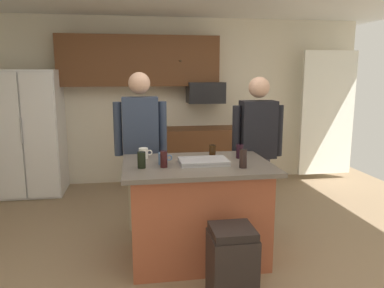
# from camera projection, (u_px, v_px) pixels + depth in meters

# --- Properties ---
(floor) EXTENTS (7.04, 7.04, 0.00)m
(floor) POSITION_uv_depth(u_px,v_px,m) (193.00, 260.00, 3.54)
(floor) COLOR #937A5B
(floor) RESTS_ON ground
(back_wall) EXTENTS (6.40, 0.10, 2.60)m
(back_wall) POSITION_uv_depth(u_px,v_px,m) (165.00, 101.00, 6.01)
(back_wall) COLOR beige
(back_wall) RESTS_ON ground
(french_door_window_panel) EXTENTS (0.90, 0.06, 2.00)m
(french_door_window_panel) POSITION_uv_depth(u_px,v_px,m) (327.00, 114.00, 6.06)
(french_door_window_panel) COLOR white
(french_door_window_panel) RESTS_ON ground
(cabinet_run_upper) EXTENTS (2.40, 0.38, 0.75)m
(cabinet_run_upper) POSITION_uv_depth(u_px,v_px,m) (140.00, 61.00, 5.64)
(cabinet_run_upper) COLOR brown
(cabinet_run_lower) EXTENTS (1.80, 0.63, 0.90)m
(cabinet_run_lower) POSITION_uv_depth(u_px,v_px,m) (205.00, 156.00, 5.95)
(cabinet_run_lower) COLOR brown
(cabinet_run_lower) RESTS_ON ground
(refrigerator) EXTENTS (0.89, 0.76, 1.79)m
(refrigerator) POSITION_uv_depth(u_px,v_px,m) (30.00, 133.00, 5.38)
(refrigerator) COLOR white
(refrigerator) RESTS_ON ground
(microwave_over_range) EXTENTS (0.56, 0.40, 0.32)m
(microwave_over_range) POSITION_uv_depth(u_px,v_px,m) (205.00, 93.00, 5.79)
(microwave_over_range) COLOR black
(kitchen_island) EXTENTS (1.36, 0.96, 0.93)m
(kitchen_island) POSITION_uv_depth(u_px,v_px,m) (197.00, 210.00, 3.53)
(kitchen_island) COLOR #AD5638
(kitchen_island) RESTS_ON ground
(person_guest_left) EXTENTS (0.57, 0.23, 1.75)m
(person_guest_left) POSITION_uv_depth(u_px,v_px,m) (141.00, 141.00, 4.06)
(person_guest_left) COLOR tan
(person_guest_left) RESTS_ON ground
(person_host_foreground) EXTENTS (0.57, 0.22, 1.71)m
(person_host_foreground) POSITION_uv_depth(u_px,v_px,m) (257.00, 143.00, 4.09)
(person_host_foreground) COLOR #383842
(person_host_foreground) RESTS_ON ground
(glass_short_whisky) EXTENTS (0.07, 0.07, 0.16)m
(glass_short_whisky) POSITION_uv_depth(u_px,v_px,m) (243.00, 159.00, 3.26)
(glass_short_whisky) COLOR black
(glass_short_whisky) RESTS_ON kitchen_island
(glass_pilsner) EXTENTS (0.06, 0.06, 0.12)m
(glass_pilsner) POSITION_uv_depth(u_px,v_px,m) (212.00, 151.00, 3.67)
(glass_pilsner) COLOR black
(glass_pilsner) RESTS_ON kitchen_island
(glass_stout_tall) EXTENTS (0.06, 0.06, 0.15)m
(glass_stout_tall) POSITION_uv_depth(u_px,v_px,m) (164.00, 159.00, 3.27)
(glass_stout_tall) COLOR black
(glass_stout_tall) RESTS_ON kitchen_island
(mug_blue_stoneware) EXTENTS (0.13, 0.09, 0.11)m
(mug_blue_stoneware) POSITION_uv_depth(u_px,v_px,m) (163.00, 158.00, 3.39)
(mug_blue_stoneware) COLOR #4C6B99
(mug_blue_stoneware) RESTS_ON kitchen_island
(mug_ceramic_white) EXTENTS (0.13, 0.09, 0.10)m
(mug_ceramic_white) POSITION_uv_depth(u_px,v_px,m) (144.00, 153.00, 3.62)
(mug_ceramic_white) COLOR white
(mug_ceramic_white) RESTS_ON kitchen_island
(tumbler_amber) EXTENTS (0.07, 0.07, 0.14)m
(tumbler_amber) POSITION_uv_depth(u_px,v_px,m) (142.00, 160.00, 3.25)
(tumbler_amber) COLOR black
(tumbler_amber) RESTS_ON kitchen_island
(glass_dark_ale) EXTENTS (0.07, 0.07, 0.14)m
(glass_dark_ale) POSITION_uv_depth(u_px,v_px,m) (240.00, 151.00, 3.63)
(glass_dark_ale) COLOR black
(glass_dark_ale) RESTS_ON kitchen_island
(serving_tray) EXTENTS (0.44, 0.30, 0.04)m
(serving_tray) POSITION_uv_depth(u_px,v_px,m) (203.00, 161.00, 3.42)
(serving_tray) COLOR #B7B7BC
(serving_tray) RESTS_ON kitchen_island
(trash_bin) EXTENTS (0.34, 0.34, 0.61)m
(trash_bin) POSITION_uv_depth(u_px,v_px,m) (232.00, 265.00, 2.84)
(trash_bin) COLOR black
(trash_bin) RESTS_ON ground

